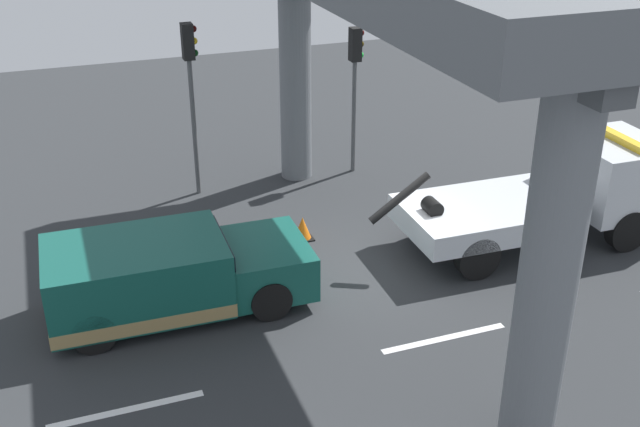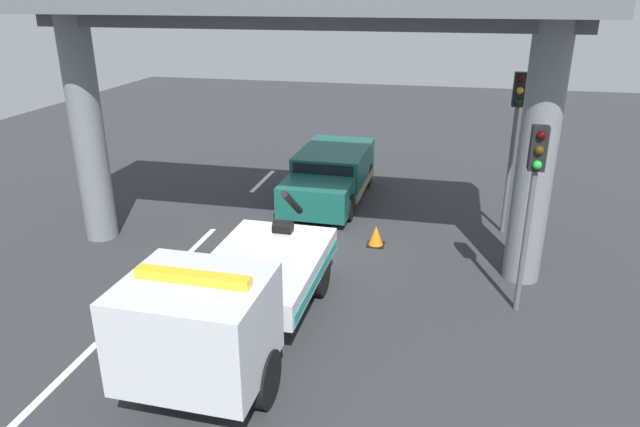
{
  "view_description": "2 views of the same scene",
  "coord_description": "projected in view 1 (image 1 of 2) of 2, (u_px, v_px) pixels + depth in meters",
  "views": [
    {
      "loc": [
        -6.44,
        -13.48,
        8.64
      ],
      "look_at": [
        -1.19,
        0.86,
        1.18
      ],
      "focal_mm": 43.25,
      "sensor_mm": 36.0,
      "label": 1
    },
    {
      "loc": [
        13.3,
        3.69,
        6.61
      ],
      "look_at": [
        0.02,
        0.7,
        1.3
      ],
      "focal_mm": 32.38,
      "sensor_mm": 36.0,
      "label": 2
    }
  ],
  "objects": [
    {
      "name": "traffic_light_far",
      "position": [
        355.0,
        68.0,
        20.93
      ],
      "size": [
        0.39,
        0.32,
        4.11
      ],
      "color": "#515456",
      "rests_on": "ground"
    },
    {
      "name": "traffic_cone_orange",
      "position": [
        303.0,
        229.0,
        18.35
      ],
      "size": [
        0.47,
        0.47,
        0.56
      ],
      "color": "orange",
      "rests_on": "ground"
    },
    {
      "name": "tow_truck_white",
      "position": [
        560.0,
        192.0,
        17.99
      ],
      "size": [
        7.27,
        2.52,
        2.46
      ],
      "color": "silver",
      "rests_on": "ground"
    },
    {
      "name": "towed_van_green",
      "position": [
        167.0,
        276.0,
        15.35
      ],
      "size": [
        5.24,
        2.3,
        1.58
      ],
      "color": "#145147",
      "rests_on": "ground"
    },
    {
      "name": "ground_plane",
      "position": [
        383.0,
        271.0,
        17.18
      ],
      "size": [
        60.0,
        40.0,
        0.1
      ],
      "primitive_type": "cube",
      "color": "#2D3033"
    },
    {
      "name": "traffic_light_near",
      "position": [
        191.0,
        73.0,
        19.4
      ],
      "size": [
        0.39,
        0.32,
        4.56
      ],
      "color": "#515456",
      "rests_on": "ground"
    },
    {
      "name": "lane_stripe_mid",
      "position": [
        444.0,
        338.0,
        14.78
      ],
      "size": [
        2.6,
        0.16,
        0.01
      ],
      "primitive_type": "cube",
      "color": "silver",
      "rests_on": "ground"
    },
    {
      "name": "lane_stripe_west",
      "position": [
        127.0,
        410.0,
        12.92
      ],
      "size": [
        2.6,
        0.16,
        0.01
      ],
      "primitive_type": "cube",
      "color": "silver",
      "rests_on": "ground"
    }
  ]
}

